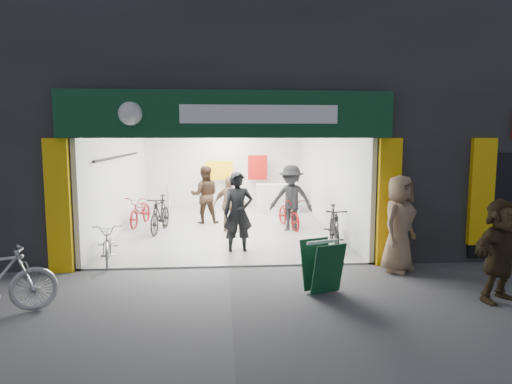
{
  "coord_description": "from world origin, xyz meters",
  "views": [
    {
      "loc": [
        -0.14,
        -8.96,
        2.64
      ],
      "look_at": [
        0.67,
        1.5,
        1.35
      ],
      "focal_mm": 32.0,
      "sensor_mm": 36.0,
      "label": 1
    }
  ],
  "objects": [
    {
      "name": "bike_left_back",
      "position": [
        -1.98,
        6.88,
        0.46
      ],
      "size": [
        0.68,
        1.6,
        0.93
      ],
      "primitive_type": "imported",
      "rotation": [
        0.0,
        0.0,
        0.16
      ],
      "color": "silver",
      "rests_on": "ground"
    },
    {
      "name": "bike_left_midfront",
      "position": [
        -1.8,
        3.45,
        0.52
      ],
      "size": [
        0.74,
        1.78,
        1.03
      ],
      "primitive_type": "imported",
      "rotation": [
        0.0,
        0.0,
        -0.15
      ],
      "color": "black",
      "rests_on": "ground"
    },
    {
      "name": "bike_left_front",
      "position": [
        -2.5,
        0.6,
        0.44
      ],
      "size": [
        0.9,
        1.74,
        0.87
      ],
      "primitive_type": "imported",
      "rotation": [
        0.0,
        0.0,
        0.21
      ],
      "color": "#A5A4A9",
      "rests_on": "ground"
    },
    {
      "name": "pedestrian_far",
      "position": [
        4.29,
        -2.2,
        0.83
      ],
      "size": [
        1.61,
        1.08,
        1.67
      ],
      "primitive_type": "imported",
      "rotation": [
        0.0,
        0.0,
        0.42
      ],
      "color": "#3B2D1A",
      "rests_on": "ground"
    },
    {
      "name": "customer_b",
      "position": [
        -0.63,
        4.68,
        0.88
      ],
      "size": [
        0.86,
        0.67,
        1.75
      ],
      "primitive_type": "imported",
      "rotation": [
        0.0,
        0.0,
        3.15
      ],
      "color": "#342217",
      "rests_on": "ground"
    },
    {
      "name": "customer_d",
      "position": [
        0.1,
        3.37,
        0.77
      ],
      "size": [
        0.97,
        0.59,
        1.55
      ],
      "primitive_type": "imported",
      "rotation": [
        0.0,
        0.0,
        2.9
      ],
      "color": "#7B5F48",
      "rests_on": "ground"
    },
    {
      "name": "pedestrian_near",
      "position": [
        3.3,
        -0.51,
        0.95
      ],
      "size": [
        1.09,
        1.06,
        1.89
      ],
      "primitive_type": "imported",
      "rotation": [
        0.0,
        0.0,
        0.72
      ],
      "color": "#917154",
      "rests_on": "ground"
    },
    {
      "name": "building",
      "position": [
        0.91,
        4.99,
        4.31
      ],
      "size": [
        17.0,
        10.27,
        8.0
      ],
      "color": "#232326",
      "rests_on": "ground"
    },
    {
      "name": "bike_right_back",
      "position": [
        1.8,
        4.64,
        0.51
      ],
      "size": [
        0.79,
        1.76,
        1.02
      ],
      "primitive_type": "imported",
      "rotation": [
        0.0,
        0.0,
        0.19
      ],
      "color": "silver",
      "rests_on": "ground"
    },
    {
      "name": "sandwich_board",
      "position": [
        1.55,
        -1.61,
        0.48
      ],
      "size": [
        0.73,
        0.74,
        0.87
      ],
      "rotation": [
        0.0,
        0.0,
        0.35
      ],
      "color": "#104224",
      "rests_on": "ground"
    },
    {
      "name": "bike_right_front",
      "position": [
        2.5,
        1.36,
        0.51
      ],
      "size": [
        0.7,
        1.75,
        1.02
      ],
      "primitive_type": "imported",
      "rotation": [
        0.0,
        0.0,
        -0.13
      ],
      "color": "black",
      "rests_on": "ground"
    },
    {
      "name": "customer_c",
      "position": [
        1.79,
        3.35,
        0.92
      ],
      "size": [
        1.36,
        1.08,
        1.85
      ],
      "primitive_type": "imported",
      "rotation": [
        0.0,
        0.0,
        -0.39
      ],
      "color": "black",
      "rests_on": "ground"
    },
    {
      "name": "bike_left_midback",
      "position": [
        -2.5,
        4.48,
        0.45
      ],
      "size": [
        0.83,
        1.78,
        0.9
      ],
      "primitive_type": "imported",
      "rotation": [
        0.0,
        0.0,
        -0.14
      ],
      "color": "maroon",
      "rests_on": "ground"
    },
    {
      "name": "ground",
      "position": [
        0.0,
        0.0,
        0.0
      ],
      "size": [
        60.0,
        60.0,
        0.0
      ],
      "primitive_type": "plane",
      "color": "#56565B",
      "rests_on": "ground"
    },
    {
      "name": "customer_a",
      "position": [
        0.24,
        1.18,
        0.92
      ],
      "size": [
        0.72,
        0.51,
        1.84
      ],
      "primitive_type": "imported",
      "rotation": [
        0.0,
        0.0,
        0.11
      ],
      "color": "black",
      "rests_on": "ground"
    },
    {
      "name": "bike_right_mid",
      "position": [
        1.8,
        3.78,
        0.44
      ],
      "size": [
        0.89,
        1.76,
        0.88
      ],
      "primitive_type": "imported",
      "rotation": [
        0.0,
        0.0,
        0.19
      ],
      "color": "maroon",
      "rests_on": "ground"
    }
  ]
}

